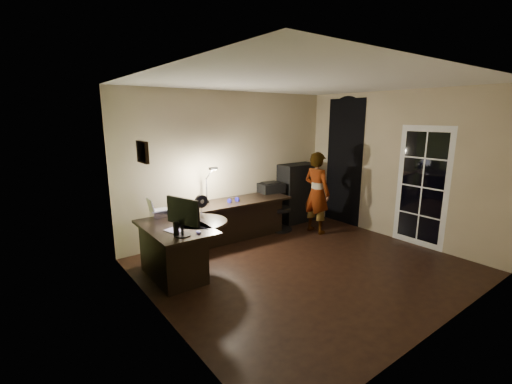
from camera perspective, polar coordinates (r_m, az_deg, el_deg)
floor at (r=5.42m, az=8.15°, el=-12.18°), size 4.50×4.00×0.01m
ceiling at (r=4.95m, az=9.16°, el=17.66°), size 4.50×4.00×0.01m
wall_back at (r=6.55m, az=-3.99°, el=4.62°), size 4.50×0.01×2.70m
wall_front at (r=3.91m, az=30.01°, el=-2.49°), size 4.50×0.01×2.70m
wall_left at (r=3.78m, az=-16.16°, el=-1.76°), size 0.01×4.00×2.70m
wall_right at (r=6.79m, az=22.14°, el=4.00°), size 0.01×4.00×2.70m
green_wall_overlay at (r=3.78m, az=-15.95°, el=-1.73°), size 0.00×4.00×2.70m
arched_doorway at (r=7.43m, az=14.46°, el=4.81°), size 0.01×0.90×2.60m
french_door at (r=6.56m, az=25.93°, el=0.72°), size 0.02×0.92×2.10m
framed_picture at (r=4.12m, az=-18.39°, el=6.33°), size 0.04×0.30×0.25m
desk_left at (r=5.07m, az=-13.19°, el=-9.57°), size 0.81×1.30×0.75m
desk_right at (r=6.40m, az=-2.85°, el=-4.58°), size 1.99×0.77×0.74m
cabinet at (r=7.44m, az=6.91°, el=-0.14°), size 0.84×0.42×1.26m
laptop_stand at (r=5.42m, az=-15.75°, el=-3.51°), size 0.25×0.21×0.10m
laptop at (r=5.39m, az=-15.84°, el=-1.95°), size 0.30×0.29×0.20m
monitor at (r=4.49m, az=-12.24°, el=-4.94°), size 0.28×0.55×0.36m
mouse at (r=4.59m, az=-9.55°, el=-6.58°), size 0.10×0.11×0.04m
phone at (r=5.10m, az=-12.92°, el=-4.91°), size 0.11×0.16×0.01m
pen at (r=4.76m, az=-8.60°, el=-5.98°), size 0.05×0.14×0.01m
speaker at (r=4.52m, az=-13.18°, el=-6.00°), size 0.08×0.08×0.19m
notepad at (r=4.75m, az=-13.58°, el=-6.26°), size 0.23×0.27×0.01m
desk_fan at (r=5.45m, az=-9.12°, el=-2.08°), size 0.21×0.12×0.32m
headphones at (r=6.16m, az=-3.81°, el=-1.30°), size 0.22×0.13×0.10m
printer at (r=6.94m, az=2.48°, el=0.78°), size 0.52×0.43×0.21m
desk_lamp at (r=6.08m, az=-8.26°, el=1.45°), size 0.23×0.36×0.73m
office_chair at (r=6.84m, az=4.03°, el=-2.80°), size 0.55×0.55×0.89m
person at (r=6.74m, az=10.10°, el=-0.13°), size 0.41×0.59×1.59m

